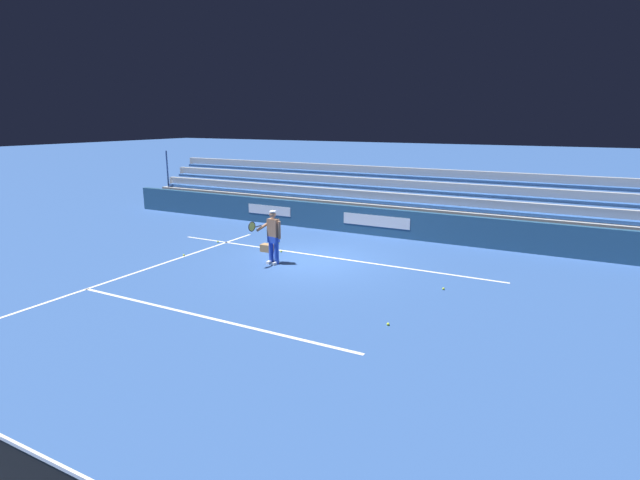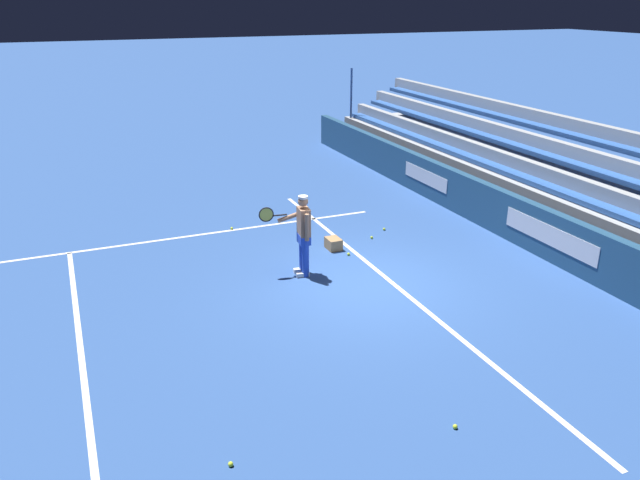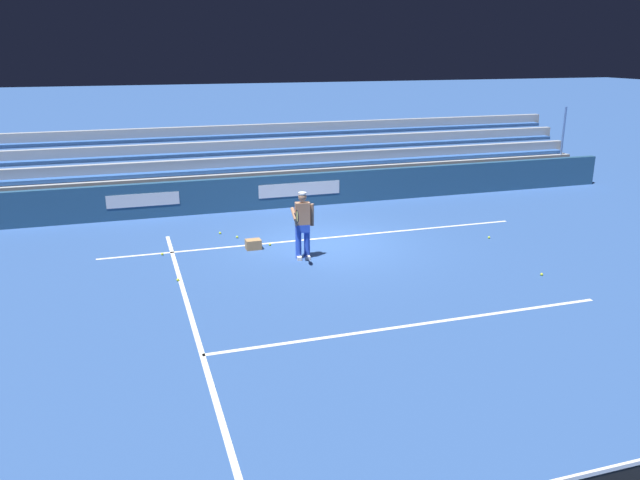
# 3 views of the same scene
# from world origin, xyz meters

# --- Properties ---
(ground_plane) EXTENTS (160.00, 160.00, 0.00)m
(ground_plane) POSITION_xyz_m (0.00, 0.00, 0.00)
(ground_plane) COLOR #2D5193
(court_baseline_white) EXTENTS (12.00, 0.10, 0.01)m
(court_baseline_white) POSITION_xyz_m (0.00, -0.50, 0.00)
(court_baseline_white) COLOR white
(court_baseline_white) RESTS_ON ground
(court_sideline_white) EXTENTS (0.10, 12.00, 0.01)m
(court_sideline_white) POSITION_xyz_m (4.11, 4.00, 0.00)
(court_sideline_white) COLOR white
(court_sideline_white) RESTS_ON ground
(court_service_line_white) EXTENTS (8.22, 0.10, 0.01)m
(court_service_line_white) POSITION_xyz_m (0.00, 5.50, 0.00)
(court_service_line_white) COLOR white
(court_service_line_white) RESTS_ON ground
(back_wall_sponsor_board) EXTENTS (24.73, 0.25, 1.10)m
(back_wall_sponsor_board) POSITION_xyz_m (0.01, -4.30, 0.55)
(back_wall_sponsor_board) COLOR navy
(back_wall_sponsor_board) RESTS_ON ground
(bleacher_stand) EXTENTS (23.49, 2.40, 2.95)m
(bleacher_stand) POSITION_xyz_m (0.00, -6.13, 0.73)
(bleacher_stand) COLOR #9EA3A8
(bleacher_stand) RESTS_ON ground
(tennis_player) EXTENTS (0.64, 0.97, 1.71)m
(tennis_player) POSITION_xyz_m (0.99, 1.02, 0.89)
(tennis_player) COLOR blue
(tennis_player) RESTS_ON ground
(ball_box_cardboard) EXTENTS (0.40, 0.30, 0.26)m
(ball_box_cardboard) POSITION_xyz_m (2.02, -0.13, 0.13)
(ball_box_cardboard) COLOR #A87F51
(ball_box_cardboard) RESTS_ON ground
(tennis_ball_stray_back) EXTENTS (0.07, 0.07, 0.07)m
(tennis_ball_stray_back) POSITION_xyz_m (2.64, -1.80, 0.03)
(tennis_ball_stray_back) COLOR #CCE533
(tennis_ball_stray_back) RESTS_ON ground
(tennis_ball_on_baseline) EXTENTS (0.07, 0.07, 0.07)m
(tennis_ball_on_baseline) POSITION_xyz_m (1.53, -0.29, 0.03)
(tennis_ball_on_baseline) COLOR #CCE533
(tennis_ball_on_baseline) RESTS_ON ground
(tennis_ball_near_player) EXTENTS (0.07, 0.07, 0.07)m
(tennis_ball_near_player) POSITION_xyz_m (4.17, 1.69, 0.03)
(tennis_ball_near_player) COLOR #CCE533
(tennis_ball_near_player) RESTS_ON ground
(tennis_ball_midcourt) EXTENTS (0.07, 0.07, 0.07)m
(tennis_ball_midcourt) POSITION_xyz_m (2.25, -1.24, 0.03)
(tennis_ball_midcourt) COLOR #CCE533
(tennis_ball_midcourt) RESTS_ON ground
(tennis_ball_far_right) EXTENTS (0.07, 0.07, 0.07)m
(tennis_ball_far_right) POSITION_xyz_m (4.37, -0.33, 0.03)
(tennis_ball_far_right) COLOR #CCE533
(tennis_ball_far_right) RESTS_ON ground
(tennis_ball_far_left) EXTENTS (0.07, 0.07, 0.07)m
(tennis_ball_far_left) POSITION_xyz_m (-4.02, 3.93, 0.03)
(tennis_ball_far_left) COLOR #CCE533
(tennis_ball_far_left) RESTS_ON ground
(tennis_ball_by_box) EXTENTS (0.07, 0.07, 0.07)m
(tennis_ball_by_box) POSITION_xyz_m (-4.49, 0.95, 0.03)
(tennis_ball_by_box) COLOR #CCE533
(tennis_ball_by_box) RESTS_ON ground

